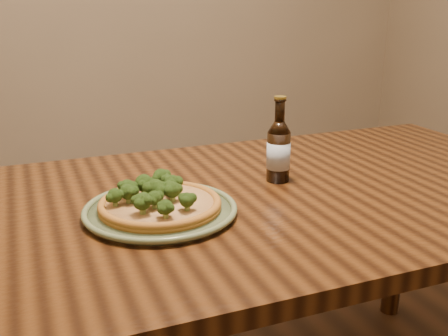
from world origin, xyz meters
name	(u,v)px	position (x,y,z in m)	size (l,w,h in m)	color
table	(275,224)	(0.00, 0.10, 0.66)	(1.60, 0.90, 0.75)	#41220D
plate	(160,210)	(-0.31, 0.05, 0.76)	(0.34, 0.34, 0.02)	#657450
pizza	(159,202)	(-0.31, 0.05, 0.78)	(0.27, 0.27, 0.07)	#A56925
beer_bottle	(279,150)	(0.03, 0.16, 0.83)	(0.06, 0.06, 0.22)	black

